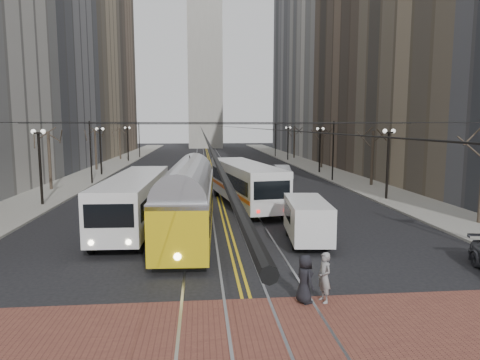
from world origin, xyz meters
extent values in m
plane|color=black|center=(0.00, 0.00, 0.00)|extent=(260.00, 260.00, 0.00)
cube|color=gray|center=(-15.00, 45.00, 0.07)|extent=(5.00, 140.00, 0.15)
cube|color=gray|center=(15.00, 45.00, 0.07)|extent=(5.00, 140.00, 0.15)
cube|color=brown|center=(0.00, -4.00, 0.01)|extent=(25.00, 6.00, 0.01)
cube|color=gray|center=(0.00, 45.00, 0.00)|extent=(4.80, 130.00, 0.02)
cube|color=gold|center=(0.00, 45.00, 0.01)|extent=(0.42, 130.00, 0.01)
cube|color=slate|center=(-25.50, 46.00, 17.00)|extent=(16.00, 20.00, 34.00)
cube|color=gray|center=(-27.50, 66.00, 26.00)|extent=(20.00, 20.00, 52.00)
cube|color=brown|center=(-25.50, 86.00, 20.00)|extent=(16.00, 20.00, 40.00)
cube|color=brown|center=(25.50, 46.00, 17.00)|extent=(16.00, 20.00, 34.00)
cube|color=#B6B2AB|center=(27.50, 66.00, 26.00)|extent=(20.00, 20.00, 52.00)
cube|color=slate|center=(25.50, 86.00, 20.00)|extent=(16.00, 20.00, 40.00)
cube|color=#B2AFA5|center=(0.00, 102.00, 28.00)|extent=(9.00, 9.00, 56.00)
cylinder|color=black|center=(-13.70, 18.00, 2.80)|extent=(0.20, 0.20, 5.60)
cylinder|color=black|center=(-13.70, 38.00, 2.80)|extent=(0.20, 0.20, 5.60)
cylinder|color=black|center=(-13.70, 58.00, 2.80)|extent=(0.20, 0.20, 5.60)
cylinder|color=black|center=(13.70, 18.00, 2.80)|extent=(0.20, 0.20, 5.60)
cylinder|color=black|center=(13.70, 38.00, 2.80)|extent=(0.20, 0.20, 5.60)
cylinder|color=black|center=(13.70, 58.00, 2.80)|extent=(0.20, 0.20, 5.60)
cylinder|color=#382D23|center=(-15.70, 26.00, 2.80)|extent=(0.28, 0.28, 5.60)
cylinder|color=#382D23|center=(-15.70, 44.00, 2.80)|extent=(0.28, 0.28, 5.60)
cylinder|color=#382D23|center=(-15.70, 62.00, 2.80)|extent=(0.28, 0.28, 5.60)
cylinder|color=#382D23|center=(15.70, 26.00, 2.80)|extent=(0.28, 0.28, 5.60)
cylinder|color=#382D23|center=(15.70, 44.00, 2.80)|extent=(0.28, 0.28, 5.60)
cylinder|color=#382D23|center=(15.70, 62.00, 2.80)|extent=(0.28, 0.28, 5.60)
cylinder|color=black|center=(-1.50, 45.00, 6.00)|extent=(0.03, 120.00, 0.03)
cylinder|color=black|center=(1.50, 45.00, 6.00)|extent=(0.03, 120.00, 0.03)
cylinder|color=black|center=(-12.90, 30.00, 3.30)|extent=(0.16, 0.16, 6.60)
cylinder|color=black|center=(-12.90, 66.00, 3.30)|extent=(0.16, 0.16, 6.60)
cylinder|color=black|center=(12.90, 30.00, 3.30)|extent=(0.16, 0.16, 6.60)
cylinder|color=black|center=(12.90, 66.00, 3.30)|extent=(0.16, 0.16, 6.60)
cube|color=silver|center=(-5.53, 10.19, 1.58)|extent=(3.06, 12.71, 3.16)
cube|color=gold|center=(-2.27, 8.28, 1.63)|extent=(3.14, 13.91, 3.26)
cube|color=white|center=(1.80, 16.44, 1.65)|extent=(4.72, 12.91, 3.30)
cube|color=white|center=(4.00, 6.10, 1.13)|extent=(2.43, 5.27, 2.26)
imported|color=#42464A|center=(5.46, 27.62, 0.86)|extent=(2.46, 5.20, 1.72)
imported|color=#93959A|center=(7.84, 32.93, 0.79)|extent=(1.80, 4.84, 1.58)
imported|color=black|center=(2.00, -1.50, 0.87)|extent=(0.79, 0.97, 1.72)
imported|color=gray|center=(2.70, -1.50, 0.90)|extent=(0.57, 0.73, 1.78)
camera|label=1|loc=(-1.59, -15.57, 6.21)|focal=32.00mm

